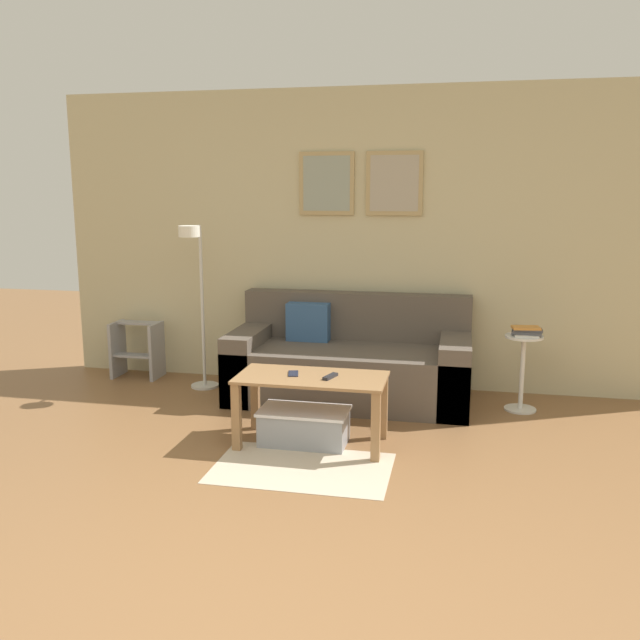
% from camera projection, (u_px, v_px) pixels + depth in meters
% --- Properties ---
extents(ground_plane, '(16.00, 16.00, 0.00)m').
position_uv_depth(ground_plane, '(251.00, 620.00, 2.72)').
color(ground_plane, brown).
extents(wall_back, '(5.60, 0.09, 2.55)m').
position_uv_depth(wall_back, '(371.00, 239.00, 5.82)').
color(wall_back, '#C6BC93').
rests_on(wall_back, ground_plane).
extents(area_rug, '(1.10, 0.70, 0.01)m').
position_uv_depth(area_rug, '(302.00, 468.00, 4.21)').
color(area_rug, '#C1B299').
rests_on(area_rug, ground_plane).
extents(couch, '(1.93, 0.90, 0.84)m').
position_uv_depth(couch, '(350.00, 364.00, 5.58)').
color(couch, brown).
rests_on(couch, ground_plane).
extents(coffee_table, '(1.00, 0.49, 0.48)m').
position_uv_depth(coffee_table, '(312.00, 390.00, 4.55)').
color(coffee_table, '#997047').
rests_on(coffee_table, ground_plane).
extents(storage_bin, '(0.61, 0.35, 0.24)m').
position_uv_depth(storage_bin, '(304.00, 426.00, 4.61)').
color(storage_bin, gray).
rests_on(storage_bin, ground_plane).
extents(floor_lamp, '(0.24, 0.44, 1.42)m').
position_uv_depth(floor_lamp, '(196.00, 285.00, 5.66)').
color(floor_lamp, silver).
rests_on(floor_lamp, ground_plane).
extents(side_table, '(0.29, 0.29, 0.60)m').
position_uv_depth(side_table, '(522.00, 366.00, 5.26)').
color(side_table, silver).
rests_on(side_table, ground_plane).
extents(book_stack, '(0.24, 0.19, 0.07)m').
position_uv_depth(book_stack, '(527.00, 331.00, 5.21)').
color(book_stack, silver).
rests_on(book_stack, side_table).
extents(remote_control, '(0.08, 0.16, 0.02)m').
position_uv_depth(remote_control, '(330.00, 376.00, 4.48)').
color(remote_control, '#232328').
rests_on(remote_control, coffee_table).
extents(cell_phone, '(0.10, 0.15, 0.01)m').
position_uv_depth(cell_phone, '(293.00, 374.00, 4.57)').
color(cell_phone, '#1E2338').
rests_on(cell_phone, coffee_table).
extents(step_stool, '(0.42, 0.28, 0.51)m').
position_uv_depth(step_stool, '(137.00, 348.00, 6.22)').
color(step_stool, '#99999E').
rests_on(step_stool, ground_plane).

